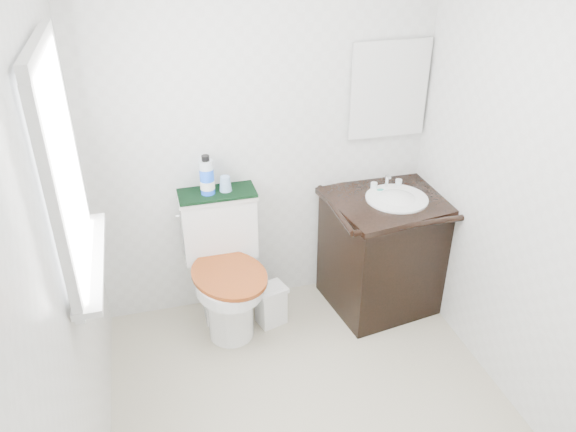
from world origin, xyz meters
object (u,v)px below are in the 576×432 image
toilet (225,273)px  mouthwash_bottle (207,176)px  vanity (386,248)px  trash_bin (271,305)px  cup (225,184)px

toilet → mouthwash_bottle: bearing=114.2°
vanity → trash_bin: size_ratio=3.23×
toilet → vanity: vanity is taller
mouthwash_bottle → cup: bearing=4.0°
vanity → cup: size_ratio=9.61×
mouthwash_bottle → toilet: bearing=-65.8°
cup → toilet: bearing=-113.8°
toilet → cup: cup is taller
vanity → cup: (-1.04, 0.19, 0.53)m
toilet → trash_bin: size_ratio=3.17×
cup → trash_bin: bearing=-45.0°
vanity → cup: cup is taller
toilet → cup: bearing=66.2°
trash_bin → mouthwash_bottle: mouthwash_bottle is taller
vanity → trash_bin: (-0.82, -0.03, -0.29)m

